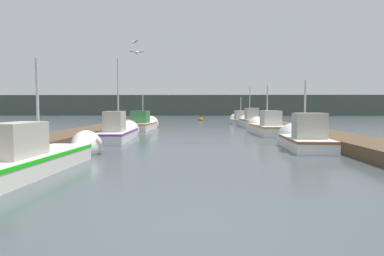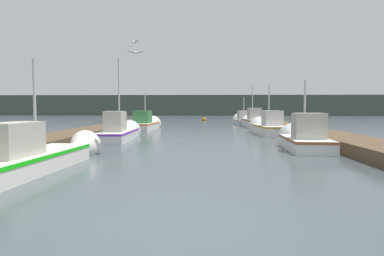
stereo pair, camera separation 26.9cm
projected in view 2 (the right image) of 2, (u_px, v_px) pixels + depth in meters
ground_plane at (179, 226)px, 5.16m from camera, size 200.00×200.00×0.00m
dock_left at (94, 132)px, 21.38m from camera, size 2.25×40.00×0.47m
dock_right at (309, 132)px, 20.81m from camera, size 2.25×40.00×0.47m
distant_shore_ridge at (205, 105)px, 78.38m from camera, size 120.00×16.00×4.25m
fishing_boat_0 at (43, 154)px, 10.07m from camera, size 1.66×6.45×3.50m
fishing_boat_1 at (303, 139)px, 14.66m from camera, size 1.73×4.49×3.38m
fishing_boat_2 at (120, 131)px, 18.99m from camera, size 1.63×5.93×4.82m
fishing_boat_3 at (268, 127)px, 22.53m from camera, size 1.91×5.52×3.64m
fishing_boat_4 at (146, 124)px, 27.36m from camera, size 1.81×5.56×3.27m
fishing_boat_5 at (252, 121)px, 30.82m from camera, size 1.64×6.04×3.95m
fishing_boat_6 at (243, 120)px, 35.48m from camera, size 2.10×5.09×3.40m
mooring_piling_0 at (316, 134)px, 15.50m from camera, size 0.24×0.24×1.06m
mooring_piling_1 at (303, 130)px, 18.47m from camera, size 0.36×0.36×1.09m
channel_buoy at (204, 120)px, 43.38m from camera, size 0.56×0.56×1.06m
seagull_lead at (135, 53)px, 12.78m from camera, size 0.56×0.31×0.12m
seagull_1 at (134, 42)px, 16.57m from camera, size 0.50×0.44×0.12m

